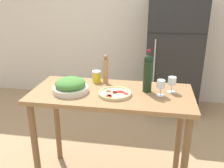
{
  "coord_description": "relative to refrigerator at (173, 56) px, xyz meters",
  "views": [
    {
      "loc": [
        0.33,
        -1.9,
        1.73
      ],
      "look_at": [
        0.0,
        0.03,
        0.98
      ],
      "focal_mm": 40.0,
      "sensor_mm": 36.0,
      "label": 1
    }
  ],
  "objects": [
    {
      "name": "homemade_pizza",
      "position": [
        -0.57,
        -1.77,
        0.1
      ],
      "size": [
        0.27,
        0.27,
        0.03
      ],
      "color": "#DBC189",
      "rests_on": "prep_counter"
    },
    {
      "name": "pepper_mill",
      "position": [
        -0.7,
        -1.51,
        0.22
      ],
      "size": [
        0.05,
        0.05,
        0.27
      ],
      "color": "#AD7F51",
      "rests_on": "prep_counter"
    },
    {
      "name": "salad_bowl",
      "position": [
        -0.94,
        -1.77,
        0.15
      ],
      "size": [
        0.3,
        0.3,
        0.13
      ],
      "color": "silver",
      "rests_on": "prep_counter"
    },
    {
      "name": "wine_glass_near",
      "position": [
        -0.21,
        -1.72,
        0.18
      ],
      "size": [
        0.07,
        0.07,
        0.13
      ],
      "color": "silver",
      "rests_on": "prep_counter"
    },
    {
      "name": "prep_counter",
      "position": [
        -0.61,
        -1.71,
        -0.05
      ],
      "size": [
        1.35,
        0.61,
        0.92
      ],
      "color": "olive",
      "rests_on": "ground_plane"
    },
    {
      "name": "wine_glass_far",
      "position": [
        -0.11,
        -1.63,
        0.18
      ],
      "size": [
        0.07,
        0.07,
        0.13
      ],
      "color": "silver",
      "rests_on": "prep_counter"
    },
    {
      "name": "salt_canister",
      "position": [
        -0.78,
        -1.49,
        0.14
      ],
      "size": [
        0.08,
        0.08,
        0.11
      ],
      "color": "yellow",
      "rests_on": "prep_counter"
    },
    {
      "name": "wine_bottle",
      "position": [
        -0.31,
        -1.65,
        0.26
      ],
      "size": [
        0.07,
        0.07,
        0.36
      ],
      "color": "black",
      "rests_on": "prep_counter"
    },
    {
      "name": "wall_back",
      "position": [
        -0.61,
        0.36,
        0.47
      ],
      "size": [
        6.4,
        0.06,
        2.6
      ],
      "color": "silver",
      "rests_on": "ground_plane"
    },
    {
      "name": "refrigerator",
      "position": [
        0.0,
        0.0,
        0.0
      ],
      "size": [
        0.76,
        0.64,
        1.67
      ],
      "color": "black",
      "rests_on": "ground_plane"
    }
  ]
}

